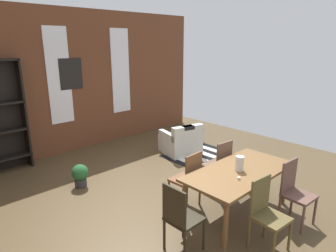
{
  "coord_description": "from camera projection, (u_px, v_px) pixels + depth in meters",
  "views": [
    {
      "loc": [
        -2.86,
        -3.23,
        2.6
      ],
      "look_at": [
        1.26,
        1.11,
        0.9
      ],
      "focal_mm": 31.51,
      "sensor_mm": 36.0,
      "label": 1
    }
  ],
  "objects": [
    {
      "name": "striped_rug",
      "position": [
        195.0,
        154.0,
        7.14
      ],
      "size": [
        1.52,
        0.99,
        0.01
      ],
      "color": "black",
      "rests_on": "ground"
    },
    {
      "name": "ground_plane",
      "position": [
        159.0,
        206.0,
        4.86
      ],
      "size": [
        9.45,
        9.45,
        0.0
      ],
      "primitive_type": "plane",
      "color": "brown"
    },
    {
      "name": "window_pane_2",
      "position": [
        121.0,
        71.0,
        7.85
      ],
      "size": [
        0.55,
        0.02,
        2.19
      ],
      "primitive_type": "cube",
      "color": "white"
    },
    {
      "name": "framed_picture",
      "position": [
        71.0,
        74.0,
        6.91
      ],
      "size": [
        0.56,
        0.03,
        0.72
      ],
      "primitive_type": "cube",
      "color": "black"
    },
    {
      "name": "tealight_candle_0",
      "position": [
        241.0,
        168.0,
        4.47
      ],
      "size": [
        0.04,
        0.04,
        0.05
      ],
      "primitive_type": "cylinder",
      "color": "silver",
      "rests_on": "dining_table"
    },
    {
      "name": "vase_on_table",
      "position": [
        240.0,
        163.0,
        4.41
      ],
      "size": [
        0.13,
        0.13,
        0.23
      ],
      "primitive_type": "cylinder",
      "color": "silver",
      "rests_on": "dining_table"
    },
    {
      "name": "potted_plant_corner",
      "position": [
        80.0,
        175.0,
        5.46
      ],
      "size": [
        0.31,
        0.31,
        0.44
      ],
      "color": "#333338",
      "rests_on": "ground"
    },
    {
      "name": "dining_table",
      "position": [
        239.0,
        175.0,
        4.48
      ],
      "size": [
        1.83,
        0.91,
        0.74
      ],
      "color": "brown",
      "rests_on": "ground"
    },
    {
      "name": "dining_chair_near_right",
      "position": [
        295.0,
        190.0,
        4.32
      ],
      "size": [
        0.43,
        0.43,
        0.95
      ],
      "color": "brown",
      "rests_on": "ground"
    },
    {
      "name": "tealight_candle_1",
      "position": [
        239.0,
        178.0,
        4.15
      ],
      "size": [
        0.04,
        0.04,
        0.04
      ],
      "primitive_type": "cylinder",
      "color": "silver",
      "rests_on": "dining_table"
    },
    {
      "name": "armchair_white",
      "position": [
        181.0,
        142.0,
        7.13
      ],
      "size": [
        0.96,
        0.96,
        0.75
      ],
      "color": "silver",
      "rests_on": "ground"
    },
    {
      "name": "dining_chair_near_left",
      "position": [
        266.0,
        212.0,
        3.78
      ],
      "size": [
        0.43,
        0.43,
        0.95
      ],
      "color": "brown",
      "rests_on": "ground"
    },
    {
      "name": "window_pane_1",
      "position": [
        59.0,
        76.0,
        6.73
      ],
      "size": [
        0.55,
        0.02,
        2.19
      ],
      "primitive_type": "cube",
      "color": "white"
    },
    {
      "name": "potted_plant_by_shelf",
      "position": [
        199.0,
        133.0,
        7.95
      ],
      "size": [
        0.27,
        0.27,
        0.44
      ],
      "color": "silver",
      "rests_on": "ground"
    },
    {
      "name": "back_wall_brick",
      "position": [
        58.0,
        83.0,
        6.82
      ],
      "size": [
        8.27,
        0.12,
        3.38
      ],
      "primitive_type": "cube",
      "color": "brown",
      "rests_on": "ground"
    },
    {
      "name": "dining_chair_far_left",
      "position": [
        188.0,
        178.0,
        4.72
      ],
      "size": [
        0.42,
        0.42,
        0.95
      ],
      "color": "brown",
      "rests_on": "ground"
    },
    {
      "name": "dining_chair_far_right",
      "position": [
        219.0,
        164.0,
        5.26
      ],
      "size": [
        0.43,
        0.43,
        0.95
      ],
      "color": "brown",
      "rests_on": "ground"
    },
    {
      "name": "dining_chair_head_left",
      "position": [
        180.0,
        217.0,
        3.66
      ],
      "size": [
        0.4,
        0.4,
        0.95
      ],
      "color": "#2E281B",
      "rests_on": "ground"
    }
  ]
}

